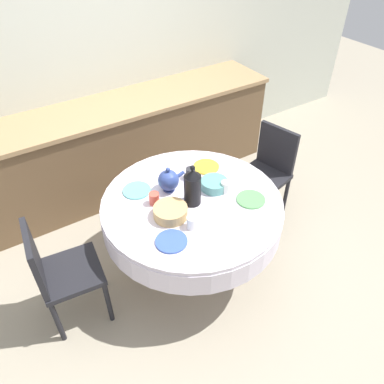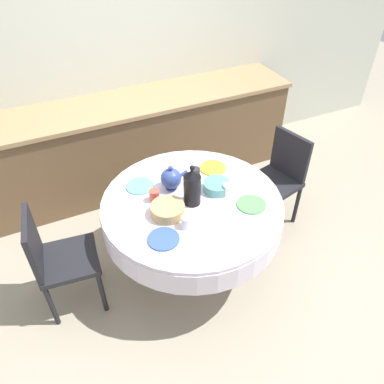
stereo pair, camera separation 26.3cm
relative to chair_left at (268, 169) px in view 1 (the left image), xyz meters
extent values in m
plane|color=#9E937F|center=(-0.97, -0.24, -0.50)|extent=(12.00, 12.00, 0.00)
cube|color=beige|center=(-0.97, 1.45, 0.80)|extent=(7.00, 0.05, 2.60)
cube|color=brown|center=(-0.97, 1.11, -0.06)|extent=(3.20, 0.60, 0.89)
cube|color=#A37F56|center=(-0.97, 1.11, 0.41)|extent=(3.24, 0.64, 0.04)
cylinder|color=brown|center=(-0.97, -0.24, -0.48)|extent=(0.44, 0.44, 0.04)
cylinder|color=brown|center=(-0.97, -0.24, -0.21)|extent=(0.11, 0.11, 0.49)
cylinder|color=silver|center=(-0.97, -0.24, 0.12)|extent=(1.32, 1.32, 0.18)
cylinder|color=silver|center=(-0.97, -0.24, 0.23)|extent=(1.31, 1.31, 0.03)
cube|color=black|center=(-0.07, -0.02, -0.05)|extent=(0.48, 0.48, 0.04)
cube|color=black|center=(0.11, 0.03, 0.17)|extent=(0.13, 0.38, 0.41)
cylinder|color=black|center=(-0.20, -0.23, -0.29)|extent=(0.04, 0.04, 0.42)
cylinder|color=black|center=(-0.28, 0.11, -0.29)|extent=(0.04, 0.04, 0.42)
cylinder|color=black|center=(0.14, -0.15, -0.29)|extent=(0.04, 0.04, 0.42)
cylinder|color=black|center=(0.06, 0.20, -0.29)|extent=(0.04, 0.04, 0.42)
cube|color=black|center=(-1.89, -0.13, -0.05)|extent=(0.44, 0.44, 0.04)
cube|color=black|center=(-2.07, -0.11, 0.17)|extent=(0.08, 0.38, 0.41)
cylinder|color=black|center=(-1.69, 0.02, -0.29)|extent=(0.04, 0.04, 0.42)
cylinder|color=black|center=(-1.73, -0.33, -0.29)|extent=(0.04, 0.04, 0.42)
cylinder|color=black|center=(-2.04, 0.06, -0.29)|extent=(0.04, 0.04, 0.42)
cylinder|color=black|center=(-2.08, -0.29, -0.29)|extent=(0.04, 0.04, 0.42)
cylinder|color=#3856AD|center=(-1.30, -0.50, 0.25)|extent=(0.21, 0.21, 0.01)
cylinder|color=white|center=(-1.11, -0.46, 0.29)|extent=(0.07, 0.07, 0.09)
cylinder|color=#5BA85B|center=(-0.61, -0.46, 0.25)|extent=(0.21, 0.21, 0.01)
cylinder|color=white|center=(-0.70, -0.28, 0.29)|extent=(0.07, 0.07, 0.09)
cylinder|color=#60BCB7|center=(-1.26, 0.08, 0.25)|extent=(0.21, 0.21, 0.01)
cylinder|color=#CC4C3D|center=(-1.21, -0.12, 0.29)|extent=(0.07, 0.07, 0.09)
cylinder|color=yellow|center=(-0.65, 0.05, 0.25)|extent=(0.21, 0.21, 0.01)
cylinder|color=#28282D|center=(-0.83, 0.00, 0.29)|extent=(0.07, 0.07, 0.09)
cylinder|color=black|center=(-0.98, -0.25, 0.36)|extent=(0.12, 0.12, 0.23)
cone|color=black|center=(-0.98, -0.25, 0.50)|extent=(0.11, 0.11, 0.05)
sphere|color=black|center=(-0.98, -0.25, 0.55)|extent=(0.04, 0.04, 0.04)
cylinder|color=#33478E|center=(-1.05, -0.04, 0.25)|extent=(0.09, 0.09, 0.01)
sphere|color=#33478E|center=(-1.05, -0.04, 0.33)|extent=(0.16, 0.16, 0.16)
cylinder|color=#33478E|center=(-0.95, -0.04, 0.34)|extent=(0.09, 0.03, 0.06)
sphere|color=#33478E|center=(-1.05, -0.04, 0.43)|extent=(0.03, 0.03, 0.03)
cylinder|color=tan|center=(-1.18, -0.29, 0.28)|extent=(0.23, 0.23, 0.08)
cylinder|color=#569993|center=(-0.75, -0.20, 0.28)|extent=(0.20, 0.20, 0.07)
camera|label=1|loc=(-2.06, -1.95, 2.01)|focal=35.00mm
camera|label=2|loc=(-1.83, -2.07, 2.01)|focal=35.00mm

